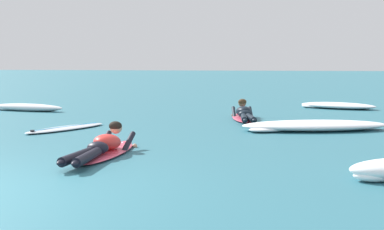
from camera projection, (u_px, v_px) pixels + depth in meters
The scene contains 7 objects.
ground_plane at pixel (158, 111), 15.78m from camera, with size 120.00×120.00×0.00m, color #2D6B7A.
surfer_near at pixel (104, 147), 8.32m from camera, with size 0.65×2.60×0.55m.
surfer_far at pixel (244, 114), 13.38m from camera, with size 0.88×2.63×0.53m.
drifting_surfboard at pixel (65, 128), 11.47m from camera, with size 1.41×2.12×0.16m.
whitewater_mid_left at pixel (338, 106), 16.47m from camera, with size 2.50×1.68×0.19m.
whitewater_mid_right at pixel (315, 126), 11.38m from camera, with size 3.33×1.75×0.22m.
whitewater_back at pixel (27, 107), 15.70m from camera, with size 2.48×0.93×0.22m.
Camera 1 is at (3.47, -5.36, 1.51)m, focal length 49.40 mm.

